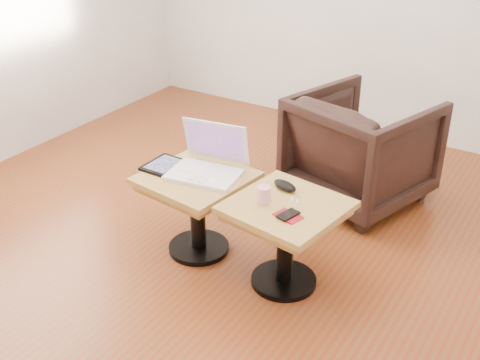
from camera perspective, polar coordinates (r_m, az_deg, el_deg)
The scene contains 11 objects.
room_shell at distance 2.57m, azimuth 0.56°, elevation 14.99°, with size 4.52×4.52×2.71m.
side_table_left at distance 3.22m, azimuth -4.11°, elevation -1.41°, with size 0.57×0.57×0.47m.
side_table_right at distance 2.96m, azimuth 4.38°, elevation -4.25°, with size 0.58×0.58×0.47m.
laptop at distance 3.17m, azimuth -3.06°, elevation 1.57°, with size 0.41×0.37×0.26m.
tablet at distance 3.27m, azimuth -7.22°, elevation 1.40°, with size 0.18×0.22×0.02m.
charging_adapter at distance 3.41m, azimuth -4.56°, elevation 2.76°, with size 0.04×0.04×0.02m, color white.
glasses_case at distance 3.02m, azimuth 4.28°, elevation -0.53°, with size 0.14×0.06×0.04m, color black.
striped_cup at distance 2.89m, azimuth 2.26°, elevation -1.41°, with size 0.07×0.07×0.09m, color pink.
earbuds_tangle at distance 2.92m, azimuth 5.23°, elevation -1.97°, with size 0.07×0.04×0.01m.
phone_on_sleeve at distance 2.80m, azimuth 4.58°, elevation -3.36°, with size 0.14×0.12×0.02m.
armchair at distance 3.82m, azimuth 11.42°, elevation 2.92°, with size 0.74×0.76×0.69m, color black.
Camera 1 is at (1.31, -2.13, 1.92)m, focal length 45.00 mm.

